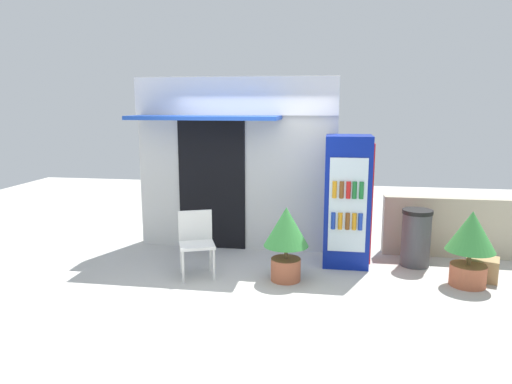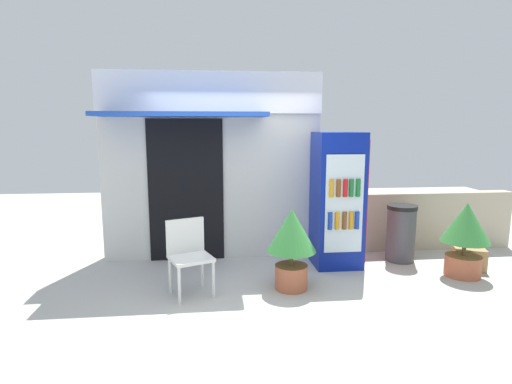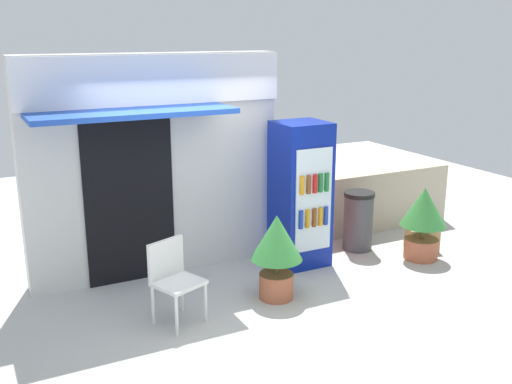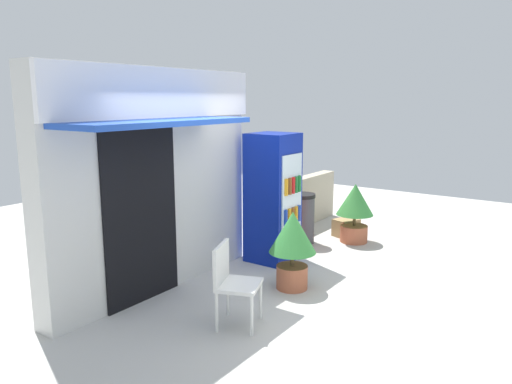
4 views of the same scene
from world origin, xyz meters
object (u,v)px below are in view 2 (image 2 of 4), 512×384
(drink_cooler, at_px, (338,200))
(plastic_chair, at_px, (188,251))
(potted_plant_near_shop, at_px, (292,240))
(trash_bin, at_px, (401,233))
(cardboard_box, at_px, (469,258))
(potted_plant_curbside, at_px, (466,232))

(drink_cooler, bearing_deg, plastic_chair, -158.73)
(potted_plant_near_shop, bearing_deg, drink_cooler, 45.02)
(trash_bin, distance_m, cardboard_box, 0.97)
(plastic_chair, distance_m, trash_bin, 3.22)
(trash_bin, bearing_deg, drink_cooler, -175.80)
(plastic_chair, distance_m, potted_plant_curbside, 3.66)
(trash_bin, xyz_separation_m, cardboard_box, (0.81, -0.45, -0.27))
(drink_cooler, distance_m, potted_plant_curbside, 1.73)
(drink_cooler, xyz_separation_m, potted_plant_curbside, (1.57, -0.63, -0.36))
(drink_cooler, bearing_deg, potted_plant_near_shop, -134.98)
(drink_cooler, relative_size, potted_plant_near_shop, 1.89)
(potted_plant_near_shop, xyz_separation_m, cardboard_box, (2.65, 0.45, -0.48))
(potted_plant_curbside, distance_m, cardboard_box, 0.58)
(plastic_chair, xyz_separation_m, potted_plant_near_shop, (1.26, -0.01, 0.10))
(potted_plant_near_shop, height_order, potted_plant_curbside, potted_plant_near_shop)
(drink_cooler, relative_size, trash_bin, 2.27)
(plastic_chair, height_order, trash_bin, plastic_chair)
(potted_plant_curbside, bearing_deg, potted_plant_near_shop, -175.42)
(plastic_chair, bearing_deg, drink_cooler, 21.27)
(drink_cooler, distance_m, potted_plant_near_shop, 1.21)
(potted_plant_near_shop, distance_m, potted_plant_curbside, 2.40)
(cardboard_box, bearing_deg, potted_plant_curbside, -134.31)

